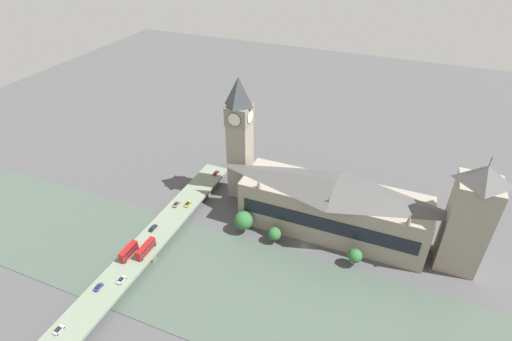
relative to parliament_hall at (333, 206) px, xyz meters
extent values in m
plane|color=#4C4C4F|center=(-15.37, 8.00, -14.78)|extent=(600.00, 600.00, 0.00)
cube|color=#47564C|center=(-49.75, 8.00, -14.63)|extent=(56.76, 360.00, 0.30)
cube|color=gray|center=(0.06, 0.00, -2.84)|extent=(24.86, 86.10, 23.88)
cube|color=black|center=(-12.52, 0.00, -1.65)|extent=(0.40, 79.21, 7.16)
pyramid|color=#4C4C4C|center=(0.06, 0.00, 12.02)|extent=(24.36, 84.37, 5.86)
cone|color=gray|center=(-11.37, -32.72, 11.60)|extent=(2.20, 2.20, 5.00)
cone|color=gray|center=(-11.37, 0.00, 11.60)|extent=(2.20, 2.20, 5.00)
cone|color=gray|center=(-11.37, 32.72, 11.60)|extent=(2.20, 2.20, 5.00)
cube|color=gray|center=(11.43, 52.36, 11.05)|extent=(10.62, 10.62, 51.66)
cube|color=gray|center=(11.43, 52.36, 32.10)|extent=(11.25, 11.25, 9.55)
cylinder|color=black|center=(5.94, 52.36, 32.10)|extent=(0.50, 6.95, 6.95)
cylinder|color=silver|center=(5.83, 52.36, 32.10)|extent=(0.62, 6.44, 6.44)
cylinder|color=black|center=(16.91, 52.36, 32.10)|extent=(0.50, 6.95, 6.95)
cylinder|color=silver|center=(17.02, 52.36, 32.10)|extent=(0.62, 6.44, 6.44)
cylinder|color=black|center=(11.43, 46.87, 32.10)|extent=(6.95, 0.50, 6.95)
cylinder|color=silver|center=(11.43, 46.76, 32.10)|extent=(6.44, 0.62, 6.44)
cylinder|color=black|center=(11.43, 57.84, 32.10)|extent=(6.95, 0.50, 6.95)
cylinder|color=silver|center=(11.43, 57.95, 32.10)|extent=(6.44, 0.62, 6.44)
pyramid|color=#383D42|center=(11.43, 52.36, 44.07)|extent=(10.83, 10.83, 14.39)
cube|color=gray|center=(0.06, -55.19, 6.87)|extent=(16.28, 16.28, 43.29)
pyramid|color=#4C4C4C|center=(0.06, -55.19, 32.18)|extent=(16.28, 16.28, 7.33)
cylinder|color=#333338|center=(0.06, -55.19, 37.84)|extent=(0.30, 0.30, 4.00)
cube|color=#5D6A59|center=(-49.75, 72.64, -12.92)|extent=(3.00, 11.86, 3.73)
cube|color=#5D6A59|center=(1.18, 72.64, -12.92)|extent=(3.00, 11.86, 3.73)
cube|color=gray|center=(-49.75, 72.64, -10.45)|extent=(145.52, 13.96, 1.20)
cube|color=red|center=(-50.70, 69.58, -8.47)|extent=(11.42, 2.41, 1.87)
cube|color=black|center=(-50.70, 69.58, -8.10)|extent=(10.28, 2.47, 0.82)
cube|color=red|center=(-50.70, 69.58, -6.44)|extent=(11.20, 2.41, 2.19)
cube|color=black|center=(-50.70, 69.58, -6.33)|extent=(10.28, 2.47, 1.05)
cube|color=#A01515|center=(-50.70, 69.58, -5.26)|extent=(11.08, 2.28, 0.16)
cylinder|color=black|center=(-45.88, 68.49, -9.29)|extent=(1.12, 0.28, 1.12)
cylinder|color=black|center=(-45.88, 70.67, -9.29)|extent=(1.12, 0.28, 1.12)
cylinder|color=black|center=(-55.40, 68.49, -9.29)|extent=(1.12, 0.28, 1.12)
cylinder|color=black|center=(-55.40, 70.67, -9.29)|extent=(1.12, 0.28, 1.12)
cube|color=red|center=(-55.04, 75.44, -8.46)|extent=(10.26, 2.59, 1.91)
cube|color=black|center=(-55.04, 75.44, -8.08)|extent=(9.24, 2.65, 0.84)
cube|color=red|center=(-55.04, 75.44, -6.38)|extent=(10.06, 2.59, 2.25)
cube|color=black|center=(-55.04, 75.44, -6.27)|extent=(9.24, 2.65, 1.08)
cube|color=#A01515|center=(-55.04, 75.44, -5.18)|extent=(9.95, 2.46, 0.16)
cylinder|color=black|center=(-50.77, 74.26, -9.31)|extent=(1.07, 0.28, 1.07)
cylinder|color=black|center=(-50.77, 76.63, -9.31)|extent=(1.07, 0.28, 1.07)
cylinder|color=black|center=(-59.21, 74.26, -9.31)|extent=(1.07, 0.28, 1.07)
cylinder|color=black|center=(-59.21, 76.63, -9.31)|extent=(1.07, 0.28, 1.07)
cube|color=gold|center=(-14.86, 70.07, -9.33)|extent=(4.51, 1.70, 0.58)
cube|color=black|center=(-15.00, 70.07, -8.75)|extent=(2.34, 1.53, 0.59)
cylinder|color=black|center=(-13.05, 69.31, -9.53)|extent=(0.64, 0.22, 0.64)
cylinder|color=black|center=(-13.05, 70.83, -9.53)|extent=(0.64, 0.22, 0.64)
cylinder|color=black|center=(-16.67, 69.31, -9.53)|extent=(0.64, 0.22, 0.64)
cylinder|color=black|center=(-16.67, 70.83, -9.53)|extent=(0.64, 0.22, 0.64)
cube|color=black|center=(-36.79, 75.90, -9.33)|extent=(4.77, 1.84, 0.60)
cube|color=black|center=(-36.93, 75.90, -8.74)|extent=(2.48, 1.66, 0.58)
cylinder|color=black|center=(-34.83, 75.07, -9.55)|extent=(0.61, 0.22, 0.61)
cylinder|color=black|center=(-34.83, 76.73, -9.55)|extent=(0.61, 0.22, 0.61)
cylinder|color=black|center=(-38.75, 75.07, -9.55)|extent=(0.61, 0.22, 0.61)
cylinder|color=black|center=(-38.75, 76.73, -9.55)|extent=(0.61, 0.22, 0.61)
cube|color=silver|center=(-95.02, 75.57, -9.32)|extent=(3.95, 1.89, 0.55)
cube|color=black|center=(-95.14, 75.57, -8.82)|extent=(2.05, 1.70, 0.45)
cylinder|color=black|center=(-93.53, 74.72, -9.50)|extent=(0.69, 0.22, 0.69)
cylinder|color=black|center=(-93.53, 76.43, -9.50)|extent=(0.69, 0.22, 0.69)
cylinder|color=black|center=(-96.51, 74.72, -9.50)|extent=(0.69, 0.22, 0.69)
cylinder|color=black|center=(-96.51, 76.43, -9.50)|extent=(0.69, 0.22, 0.69)
cube|color=navy|center=(-74.35, 75.56, -9.26)|extent=(4.05, 1.72, 0.66)
cube|color=black|center=(-74.47, 75.56, -8.68)|extent=(2.11, 1.55, 0.50)
cylinder|color=black|center=(-72.82, 74.79, -9.50)|extent=(0.71, 0.22, 0.71)
cylinder|color=black|center=(-72.82, 76.33, -9.50)|extent=(0.71, 0.22, 0.71)
cylinder|color=black|center=(-75.88, 74.79, -9.50)|extent=(0.71, 0.22, 0.71)
cylinder|color=black|center=(-75.88, 76.33, -9.50)|extent=(0.71, 0.22, 0.71)
cube|color=slate|center=(-17.29, 75.33, -9.27)|extent=(4.44, 1.83, 0.65)
cube|color=black|center=(-17.42, 75.33, -8.68)|extent=(2.31, 1.65, 0.54)
cylinder|color=black|center=(-15.57, 74.50, -9.49)|extent=(0.72, 0.22, 0.72)
cylinder|color=black|center=(-15.57, 76.15, -9.49)|extent=(0.72, 0.22, 0.72)
cylinder|color=black|center=(-19.00, 74.50, -9.49)|extent=(0.72, 0.22, 0.72)
cylinder|color=black|center=(-19.00, 76.15, -9.49)|extent=(0.72, 0.22, 0.72)
cube|color=silver|center=(-67.86, 69.49, -9.28)|extent=(4.20, 1.87, 0.63)
cube|color=black|center=(-67.99, 69.49, -8.75)|extent=(2.19, 1.68, 0.43)
cylinder|color=black|center=(-66.26, 68.65, -9.49)|extent=(0.72, 0.22, 0.72)
cylinder|color=black|center=(-66.26, 70.33, -9.49)|extent=(0.72, 0.22, 0.72)
cylinder|color=black|center=(-69.46, 68.65, -9.49)|extent=(0.72, 0.22, 0.72)
cylinder|color=black|center=(-69.46, 70.33, -9.49)|extent=(0.72, 0.22, 0.72)
cube|color=maroon|center=(15.80, 69.83, -9.32)|extent=(4.80, 1.89, 0.62)
cube|color=black|center=(15.66, 69.83, -8.77)|extent=(2.50, 1.71, 0.49)
cylinder|color=black|center=(17.78, 68.97, -9.55)|extent=(0.60, 0.22, 0.60)
cylinder|color=black|center=(17.78, 70.69, -9.55)|extent=(0.60, 0.22, 0.60)
cylinder|color=black|center=(13.83, 68.97, -9.55)|extent=(0.60, 0.22, 0.60)
cylinder|color=black|center=(13.83, 70.69, -9.55)|extent=(0.60, 0.22, 0.60)
cylinder|color=brown|center=(-16.99, 38.21, -13.27)|extent=(0.70, 0.70, 3.02)
sphere|color=#2D6633|center=(-16.99, 38.21, -7.95)|extent=(8.98, 8.98, 8.98)
cylinder|color=brown|center=(-18.29, 21.97, -13.53)|extent=(0.70, 0.70, 2.50)
sphere|color=#2D6633|center=(-18.29, 21.97, -9.63)|extent=(6.23, 6.23, 6.23)
cylinder|color=brown|center=(-18.67, -15.08, -13.21)|extent=(0.70, 0.70, 3.14)
sphere|color=#2D6633|center=(-18.67, -15.08, -8.98)|extent=(6.27, 6.27, 6.27)
camera|label=1|loc=(-148.31, -22.71, 116.54)|focal=28.00mm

